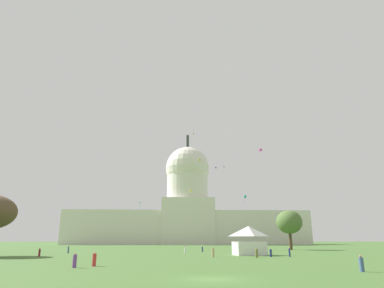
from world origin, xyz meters
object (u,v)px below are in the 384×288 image
object	(u,v)px
person_maroon_mid_right	(39,253)
kite_turquoise_mid	(245,197)
capitol_building	(187,212)
person_denim_front_center	(361,264)
person_olive_edge_east	(257,253)
kite_orange_high	(193,135)
tree_east_far	(289,222)
person_denim_lawn_far_left	(68,250)
person_purple_edge_west	(75,261)
kite_green_low	(143,221)
person_navy_lawn_far_right	(271,253)
event_tent	(249,240)
kite_gold_high	(200,160)
person_white_mid_left	(185,250)
kite_magenta_high	(261,150)
kite_cyan_mid	(139,204)
kite_violet_high	(216,168)
person_navy_back_right	(202,249)
person_navy_front_right	(289,252)
kite_black_high	(224,167)
person_red_back_left	(94,260)
person_tan_deep_crowd	(213,253)

from	to	relation	value
person_maroon_mid_right	kite_turquoise_mid	bearing A→B (deg)	-85.76
capitol_building	person_denim_front_center	size ratio (longest dim) A/B	90.19
person_olive_edge_east	kite_orange_high	size ratio (longest dim) A/B	0.45
tree_east_far	person_denim_lawn_far_left	size ratio (longest dim) A/B	7.01
person_olive_edge_east	kite_orange_high	world-z (taller)	kite_orange_high
person_purple_edge_west	kite_green_low	xyz separation A→B (m)	(-3.33, 127.35, 10.98)
person_navy_lawn_far_right	person_maroon_mid_right	size ratio (longest dim) A/B	1.01
event_tent	person_purple_edge_west	xyz separation A→B (m)	(-26.71, -28.75, -2.14)
tree_east_far	person_maroon_mid_right	xyz separation A→B (m)	(-60.52, -36.34, -7.46)
kite_gold_high	person_maroon_mid_right	bearing A→B (deg)	-74.34
capitol_building	person_purple_edge_west	distance (m)	169.98
person_purple_edge_west	person_white_mid_left	bearing A→B (deg)	6.59
kite_gold_high	kite_magenta_high	distance (m)	29.43
capitol_building	person_denim_lawn_far_left	xyz separation A→B (m)	(-32.78, -127.07, -18.15)
kite_cyan_mid	kite_violet_high	size ratio (longest dim) A/B	3.30
event_tent	kite_green_low	bearing A→B (deg)	98.45
person_olive_edge_east	kite_cyan_mid	size ratio (longest dim) A/B	0.49
person_purple_edge_west	person_white_mid_left	world-z (taller)	person_white_mid_left
kite_gold_high	kite_violet_high	size ratio (longest dim) A/B	1.10
person_navy_lawn_far_right	kite_violet_high	bearing A→B (deg)	-11.08
person_navy_back_right	kite_turquoise_mid	xyz separation A→B (m)	(19.62, 36.76, 17.89)
person_navy_front_right	kite_violet_high	bearing A→B (deg)	16.21
capitol_building	person_navy_front_right	size ratio (longest dim) A/B	86.31
person_navy_front_right	person_navy_back_right	bearing A→B (deg)	46.47
person_maroon_mid_right	kite_turquoise_mid	xyz separation A→B (m)	(52.04, 58.55, 17.89)
event_tent	kite_turquoise_mid	size ratio (longest dim) A/B	2.47
person_purple_edge_west	kite_cyan_mid	bearing A→B (deg)	30.16
person_navy_front_right	kite_black_high	xyz separation A→B (m)	(5.46, 112.53, 39.92)
person_navy_front_right	person_navy_lawn_far_right	bearing A→B (deg)	113.12
person_denim_front_center	person_red_back_left	size ratio (longest dim) A/B	0.95
person_denim_lawn_far_left	person_olive_edge_east	xyz separation A→B (m)	(38.54, -21.52, -0.05)
kite_cyan_mid	person_navy_front_right	bearing A→B (deg)	73.51
kite_green_low	kite_black_high	world-z (taller)	kite_black_high
kite_green_low	person_tan_deep_crowd	bearing A→B (deg)	117.14
person_navy_lawn_far_right	person_white_mid_left	world-z (taller)	person_white_mid_left
kite_orange_high	kite_magenta_high	world-z (taller)	kite_orange_high
person_red_back_left	person_maroon_mid_right	distance (m)	28.36
person_white_mid_left	person_navy_back_right	bearing A→B (deg)	152.54
person_tan_deep_crowd	person_denim_lawn_far_left	world-z (taller)	person_tan_deep_crowd
kite_green_low	kite_turquoise_mid	distance (m)	60.30
person_purple_edge_west	kite_orange_high	size ratio (longest dim) A/B	0.46
capitol_building	tree_east_far	size ratio (longest dim) A/B	12.29
kite_turquoise_mid	kite_magenta_high	distance (m)	34.87
kite_black_high	kite_green_low	bearing A→B (deg)	-134.13
capitol_building	kite_black_high	size ratio (longest dim) A/B	108.65
person_denim_front_center	kite_black_high	size ratio (longest dim) A/B	1.20
kite_black_high	person_denim_lawn_far_left	bearing A→B (deg)	-83.24
person_maroon_mid_right	person_navy_back_right	size ratio (longest dim) A/B	1.03
event_tent	person_tan_deep_crowd	bearing A→B (deg)	-147.87
person_navy_lawn_far_right	person_denim_lawn_far_left	xyz separation A→B (m)	(-41.93, 18.40, 0.09)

